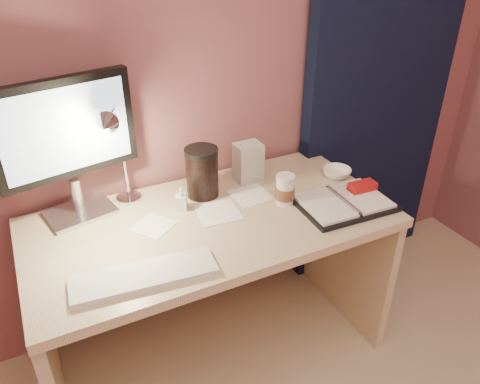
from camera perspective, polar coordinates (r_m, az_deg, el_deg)
name	(u,v)px	position (r m, az deg, el deg)	size (l,w,h in m)	color
room	(368,64)	(2.36, 15.30, 14.79)	(3.50, 3.50, 3.50)	#C6B28E
desk	(206,254)	(2.00, -4.14, -7.60)	(1.40, 0.70, 0.73)	beige
monitor	(65,138)	(1.79, -20.53, 6.18)	(0.51, 0.23, 0.54)	silver
keyboard	(144,275)	(1.56, -11.59, -9.93)	(0.47, 0.14, 0.02)	silver
planner	(345,201)	(1.94, 12.66, -1.06)	(0.38, 0.29, 0.06)	black
paper_a	(251,195)	(1.95, 1.35, -0.38)	(0.15, 0.15, 0.00)	white
paper_b	(218,212)	(1.84, -2.64, -2.51)	(0.16, 0.16, 0.00)	white
paper_c	(153,226)	(1.79, -10.51, -4.09)	(0.13, 0.13, 0.00)	white
coffee_cup	(285,190)	(1.88, 5.50, 0.20)	(0.08, 0.08, 0.13)	white
bowl	(337,173)	(2.13, 11.72, 2.31)	(0.13, 0.13, 0.04)	white
lotion_bottle	(181,199)	(1.85, -7.19, -0.85)	(0.04, 0.04, 0.10)	white
dark_jar	(202,175)	(1.92, -4.63, 2.13)	(0.13, 0.13, 0.19)	black
product_box	(248,162)	(2.04, 1.01, 3.67)	(0.11, 0.09, 0.17)	#B4B4AF
desk_lamp	(140,146)	(1.77, -12.07, 5.53)	(0.18, 0.27, 0.44)	silver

